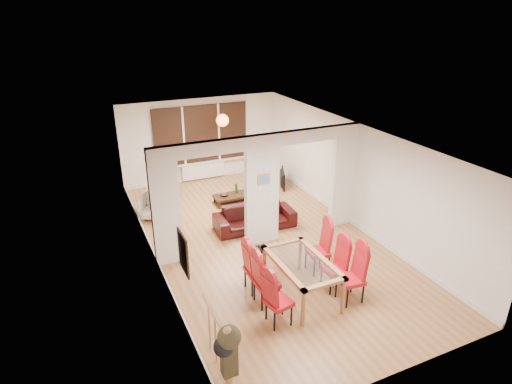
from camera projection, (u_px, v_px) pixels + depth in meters
floor at (261, 240)px, 10.18m from camera, size 5.00×9.00×0.01m
room_walls at (262, 190)px, 9.67m from camera, size 5.00×9.00×2.60m
divider_wall at (262, 190)px, 9.67m from camera, size 5.00×0.18×2.60m
bay_window_blinds at (201, 134)px, 13.30m from camera, size 3.00×0.08×1.80m
radiator at (204, 170)px, 13.74m from camera, size 1.40×0.08×0.50m
pendant_light at (222, 120)px, 12.21m from camera, size 0.36×0.36×0.36m
stair_newel at (216, 335)px, 6.42m from camera, size 0.40×1.20×1.10m
wall_poster at (183, 253)px, 6.60m from camera, size 0.04×0.52×0.67m
pillar_photo at (264, 179)px, 9.47m from camera, size 0.30×0.03×0.25m
dining_table at (301, 278)px, 8.08m from camera, size 0.92×1.63×0.77m
dining_chair_la at (279, 298)px, 7.32m from camera, size 0.48×0.48×1.01m
dining_chair_lb at (267, 279)px, 7.81m from camera, size 0.43×0.43×1.05m
dining_chair_lc at (257, 267)px, 8.20m from camera, size 0.43×0.43×1.05m
dining_chair_ra at (351, 276)px, 7.89m from camera, size 0.47×0.47×1.08m
dining_chair_rb at (334, 266)px, 8.24m from camera, size 0.43×0.43×1.02m
dining_chair_rc at (318, 248)px, 8.79m from camera, size 0.49×0.49×1.07m
sofa at (255, 217)px, 10.67m from camera, size 2.05×0.89×0.59m
armchair at (156, 206)px, 11.21m from camera, size 0.98×0.99×0.66m
person at (157, 183)px, 11.02m from camera, size 0.76×0.57×1.90m
television at (280, 178)px, 13.20m from camera, size 0.90×0.48×0.53m
coffee_table at (233, 199)px, 12.13m from camera, size 1.18×0.84×0.25m
bottle at (236, 188)px, 12.13m from camera, size 0.08×0.08×0.30m
bowl at (224, 195)px, 11.99m from camera, size 0.22×0.22×0.05m
shoes at (262, 249)px, 9.73m from camera, size 0.22×0.24×0.09m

